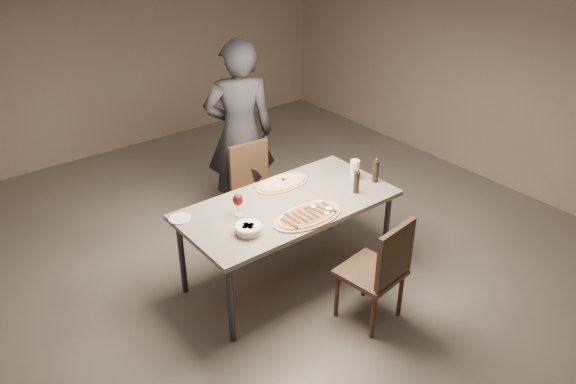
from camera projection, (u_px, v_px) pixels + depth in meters
room at (288, 129)px, 4.29m from camera, size 7.00×7.00×7.00m
dining_table at (288, 209)px, 4.64m from camera, size 1.80×0.90×0.75m
zucchini_pizza at (308, 216)px, 4.40m from camera, size 0.62×0.34×0.05m
ham_pizza at (282, 183)px, 4.88m from camera, size 0.52×0.29×0.04m
bread_basket at (248, 228)px, 4.19m from camera, size 0.21×0.21×0.07m
oil_dish at (318, 205)px, 4.56m from camera, size 0.14×0.14×0.02m
pepper_mill_left at (376, 171)px, 4.88m from camera, size 0.06×0.06×0.23m
pepper_mill_right at (357, 182)px, 4.71m from camera, size 0.06×0.06×0.22m
carafe at (355, 170)px, 4.94m from camera, size 0.08×0.08×0.18m
wine_glass at (238, 201)px, 4.38m from camera, size 0.08×0.08×0.19m
side_plate at (180, 219)px, 4.38m from camera, size 0.17×0.17×0.01m
chair_near at (381, 268)px, 4.22m from camera, size 0.49×0.49×0.92m
chair_far at (255, 185)px, 5.39m from camera, size 0.47×0.47×0.90m
diner at (240, 134)px, 5.42m from camera, size 0.80×0.69×1.85m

